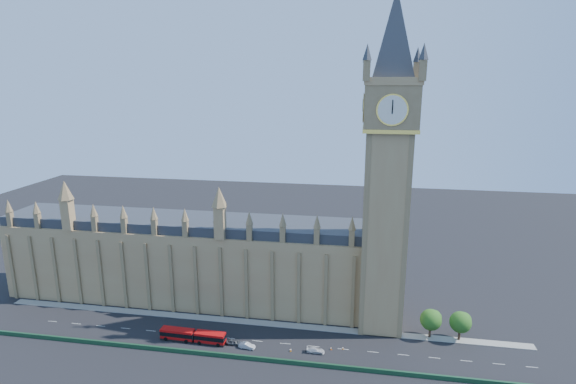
% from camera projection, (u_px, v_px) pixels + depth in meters
% --- Properties ---
extents(ground, '(400.00, 400.00, 0.00)m').
position_uv_depth(ground, '(244.00, 340.00, 126.77)').
color(ground, black).
rests_on(ground, ground).
extents(palace_westminster, '(120.00, 20.00, 28.00)m').
position_uv_depth(palace_westminster, '(187.00, 259.00, 148.54)').
color(palace_westminster, '#A17A4E').
rests_on(palace_westminster, ground).
extents(elizabeth_tower, '(20.59, 20.59, 105.00)m').
position_uv_depth(elizabeth_tower, '(389.00, 144.00, 121.00)').
color(elizabeth_tower, '#A17A4E').
rests_on(elizabeth_tower, ground).
extents(bridge_parapet, '(160.00, 0.60, 1.20)m').
position_uv_depth(bridge_parapet, '(235.00, 356.00, 118.01)').
color(bridge_parapet, '#1E4C2D').
rests_on(bridge_parapet, ground).
extents(kerb_north, '(160.00, 3.00, 0.16)m').
position_uv_depth(kerb_north, '(252.00, 322.00, 135.85)').
color(kerb_north, gray).
rests_on(kerb_north, ground).
extents(tree_east_near, '(6.00, 6.00, 8.50)m').
position_uv_depth(tree_east_near, '(432.00, 319.00, 126.68)').
color(tree_east_near, '#382619').
rests_on(tree_east_near, ground).
extents(tree_east_far, '(6.00, 6.00, 8.50)m').
position_uv_depth(tree_east_far, '(461.00, 322.00, 125.40)').
color(tree_east_far, '#382619').
rests_on(tree_east_far, ground).
extents(red_bus, '(18.87, 3.48, 3.19)m').
position_uv_depth(red_bus, '(193.00, 336.00, 125.65)').
color(red_bus, '#B50C0D').
rests_on(red_bus, ground).
extents(car_grey, '(4.27, 1.76, 1.45)m').
position_uv_depth(car_grey, '(234.00, 342.00, 124.19)').
color(car_grey, '#3F4346').
rests_on(car_grey, ground).
extents(car_silver, '(4.72, 2.19, 1.50)m').
position_uv_depth(car_silver, '(247.00, 346.00, 122.53)').
color(car_silver, '#B3B5BB').
rests_on(car_silver, ground).
extents(car_white, '(4.87, 2.06, 1.40)m').
position_uv_depth(car_white, '(316.00, 350.00, 120.50)').
color(car_white, silver).
rests_on(car_white, ground).
extents(cone_a, '(0.60, 0.60, 0.78)m').
position_uv_depth(cone_a, '(291.00, 350.00, 121.16)').
color(cone_a, black).
rests_on(cone_a, ground).
extents(cone_b, '(0.56, 0.56, 0.70)m').
position_uv_depth(cone_b, '(331.00, 349.00, 121.94)').
color(cone_b, black).
rests_on(cone_b, ground).
extents(cone_c, '(0.58, 0.58, 0.71)m').
position_uv_depth(cone_c, '(343.00, 348.00, 122.09)').
color(cone_c, black).
rests_on(cone_c, ground).
extents(cone_d, '(0.47, 0.47, 0.63)m').
position_uv_depth(cone_d, '(310.00, 348.00, 122.19)').
color(cone_d, black).
rests_on(cone_d, ground).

